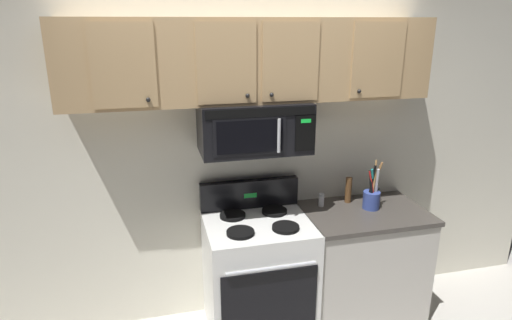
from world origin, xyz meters
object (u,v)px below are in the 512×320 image
at_px(over_range_microwave, 254,127).
at_px(salt_shaker, 321,200).
at_px(stove_range, 258,275).
at_px(utensil_crock_blue, 372,196).
at_px(spice_jar, 377,194).
at_px(pepper_mill, 348,190).

bearing_deg(over_range_microwave, salt_shaker, 5.08).
bearing_deg(stove_range, over_range_microwave, 90.14).
height_order(over_range_microwave, utensil_crock_blue, over_range_microwave).
relative_size(stove_range, spice_jar, 10.70).
bearing_deg(spice_jar, utensil_crock_blue, -131.56).
relative_size(stove_range, pepper_mill, 5.44).
xyz_separation_m(pepper_mill, spice_jar, (0.25, -0.01, -0.05)).
height_order(stove_range, salt_shaker, stove_range).
bearing_deg(pepper_mill, salt_shaker, -174.09).
distance_m(utensil_crock_blue, spice_jar, 0.19).
bearing_deg(salt_shaker, over_range_microwave, -174.92).
bearing_deg(utensil_crock_blue, spice_jar, 48.44).
relative_size(salt_shaker, pepper_mill, 0.50).
bearing_deg(over_range_microwave, pepper_mill, 5.33).
xyz_separation_m(over_range_microwave, utensil_crock_blue, (0.90, -0.08, -0.58)).
height_order(stove_range, pepper_mill, stove_range).
bearing_deg(over_range_microwave, stove_range, -89.86).
distance_m(utensil_crock_blue, pepper_mill, 0.20).
xyz_separation_m(salt_shaker, spice_jar, (0.48, 0.01, 0.00)).
distance_m(stove_range, salt_shaker, 0.75).
relative_size(over_range_microwave, pepper_mill, 3.69).
height_order(stove_range, utensil_crock_blue, utensil_crock_blue).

